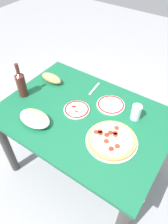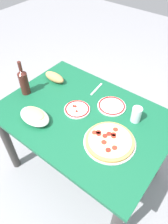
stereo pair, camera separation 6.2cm
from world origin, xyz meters
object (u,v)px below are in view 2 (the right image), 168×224
at_px(baked_pasta_dish, 35,116).
at_px(wine_bottle, 24,81).
at_px(dining_table, 84,127).
at_px(side_plate_far, 77,109).
at_px(bread_loaf, 54,77).
at_px(water_glass, 136,115).
at_px(side_plate_near, 112,106).
at_px(pepperoni_pizza, 110,141).

xyz_separation_m(baked_pasta_dish, wine_bottle, (-0.27, 0.16, 0.07)).
distance_m(dining_table, side_plate_far, 0.16).
bearing_deg(bread_loaf, baked_pasta_dish, -63.65).
bearing_deg(dining_table, water_glass, 30.00).
bearing_deg(bread_loaf, side_plate_far, -22.52).
xyz_separation_m(side_plate_near, side_plate_far, (-0.18, -0.19, 0.00)).
distance_m(baked_pasta_dish, water_glass, 0.70).
bearing_deg(pepperoni_pizza, bread_loaf, 160.70).
distance_m(dining_table, water_glass, 0.41).
bearing_deg(side_plate_near, pepperoni_pizza, -59.28).
height_order(dining_table, baked_pasta_dish, baked_pasta_dish).
bearing_deg(dining_table, pepperoni_pizza, -17.87).
height_order(baked_pasta_dish, water_glass, water_glass).
distance_m(baked_pasta_dish, side_plate_near, 0.56).
height_order(side_plate_far, bread_loaf, bread_loaf).
height_order(dining_table, pepperoni_pizza, pepperoni_pizza).
height_order(dining_table, water_glass, water_glass).
relative_size(baked_pasta_dish, water_glass, 2.09).
height_order(side_plate_near, side_plate_far, side_plate_far).
height_order(pepperoni_pizza, wine_bottle, wine_bottle).
relative_size(wine_bottle, side_plate_near, 1.34).
height_order(water_glass, side_plate_far, water_glass).
relative_size(pepperoni_pizza, bread_loaf, 1.72).
bearing_deg(bread_loaf, pepperoni_pizza, -19.30).
relative_size(side_plate_near, side_plate_far, 1.11).
xyz_separation_m(pepperoni_pizza, bread_loaf, (-0.72, 0.25, 0.02)).
bearing_deg(side_plate_far, side_plate_near, 45.86).
bearing_deg(side_plate_near, bread_loaf, -176.70).
height_order(baked_pasta_dish, wine_bottle, wine_bottle).
distance_m(wine_bottle, water_glass, 0.87).
distance_m(water_glass, bread_loaf, 0.75).
distance_m(dining_table, side_plate_near, 0.26).
xyz_separation_m(water_glass, side_plate_far, (-0.38, -0.17, -0.05)).
height_order(dining_table, bread_loaf, bread_loaf).
height_order(baked_pasta_dish, side_plate_far, baked_pasta_dish).
distance_m(pepperoni_pizza, baked_pasta_dish, 0.54).
distance_m(dining_table, pepperoni_pizza, 0.33).
relative_size(baked_pasta_dish, side_plate_far, 1.26).
bearing_deg(baked_pasta_dish, side_plate_far, 56.86).
distance_m(pepperoni_pizza, side_plate_far, 0.36).
relative_size(side_plate_far, bread_loaf, 0.98).
bearing_deg(bread_loaf, side_plate_near, 3.30).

